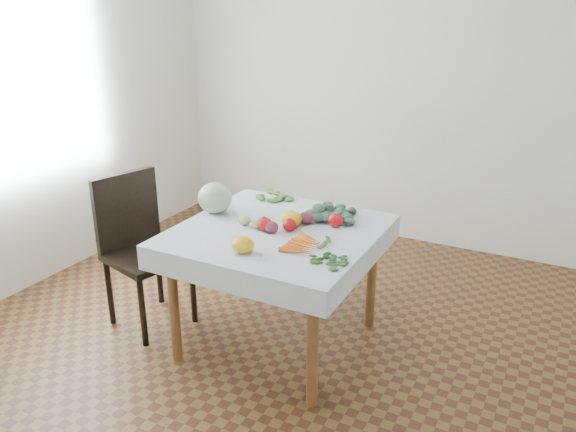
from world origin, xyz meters
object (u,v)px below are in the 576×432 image
(chair, at_px, (139,240))
(table, at_px, (278,245))
(heirloom_back, at_px, (291,219))
(carrot_bunch, at_px, (304,245))
(cabbage, at_px, (215,198))

(chair, bearing_deg, table, 9.64)
(chair, xyz_separation_m, heirloom_back, (0.97, 0.24, 0.24))
(heirloom_back, bearing_deg, table, -118.99)
(chair, bearing_deg, heirloom_back, 13.90)
(heirloom_back, bearing_deg, carrot_bunch, -50.43)
(table, height_order, cabbage, cabbage)
(cabbage, bearing_deg, chair, -153.05)
(table, relative_size, chair, 1.01)
(chair, bearing_deg, carrot_bunch, -0.07)
(table, relative_size, carrot_bunch, 3.55)
(table, height_order, heirloom_back, heirloom_back)
(table, xyz_separation_m, chair, (-0.93, -0.16, -0.09))
(carrot_bunch, bearing_deg, heirloom_back, 129.57)
(chair, height_order, carrot_bunch, chair)
(cabbage, bearing_deg, heirloom_back, 1.43)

